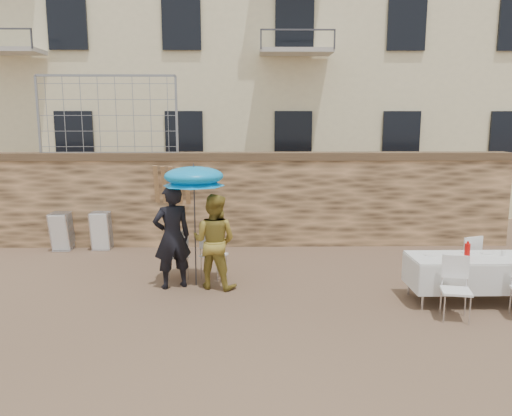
{
  "coord_description": "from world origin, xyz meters",
  "views": [
    {
      "loc": [
        0.23,
        -6.84,
        3.01
      ],
      "look_at": [
        0.4,
        2.2,
        1.4
      ],
      "focal_mm": 35.0,
      "sensor_mm": 36.0,
      "label": 1
    }
  ],
  "objects_px": {
    "man_suit": "(172,237)",
    "chair_stack_left": "(65,229)",
    "umbrella": "(194,180)",
    "soda_bottle": "(467,252)",
    "couple_chair_right": "(214,253)",
    "table_chair_back": "(464,260)",
    "banquet_table": "(474,259)",
    "table_chair_front_left": "(456,289)",
    "couple_chair_left": "(177,254)",
    "woman_dress": "(214,241)",
    "chair_stack_right": "(103,229)"
  },
  "relations": [
    {
      "from": "man_suit",
      "to": "chair_stack_left",
      "type": "bearing_deg",
      "value": -68.07
    },
    {
      "from": "umbrella",
      "to": "soda_bottle",
      "type": "relative_size",
      "value": 7.96
    },
    {
      "from": "man_suit",
      "to": "umbrella",
      "type": "xyz_separation_m",
      "value": [
        0.4,
        0.1,
        1.02
      ]
    },
    {
      "from": "couple_chair_right",
      "to": "table_chair_back",
      "type": "relative_size",
      "value": 1.0
    },
    {
      "from": "banquet_table",
      "to": "table_chair_back",
      "type": "bearing_deg",
      "value": 75.96
    },
    {
      "from": "banquet_table",
      "to": "table_chair_front_left",
      "type": "bearing_deg",
      "value": -128.66
    },
    {
      "from": "couple_chair_left",
      "to": "table_chair_front_left",
      "type": "distance_m",
      "value": 4.97
    },
    {
      "from": "woman_dress",
      "to": "chair_stack_left",
      "type": "bearing_deg",
      "value": -17.69
    },
    {
      "from": "chair_stack_right",
      "to": "soda_bottle",
      "type": "bearing_deg",
      "value": -28.75
    },
    {
      "from": "table_chair_front_left",
      "to": "couple_chair_left",
      "type": "bearing_deg",
      "value": 167.45
    },
    {
      "from": "woman_dress",
      "to": "chair_stack_left",
      "type": "distance_m",
      "value": 4.69
    },
    {
      "from": "couple_chair_left",
      "to": "chair_stack_right",
      "type": "relative_size",
      "value": 1.04
    },
    {
      "from": "table_chair_front_left",
      "to": "chair_stack_right",
      "type": "xyz_separation_m",
      "value": [
        -6.55,
        4.41,
        -0.02
      ]
    },
    {
      "from": "couple_chair_left",
      "to": "chair_stack_left",
      "type": "height_order",
      "value": "couple_chair_left"
    },
    {
      "from": "woman_dress",
      "to": "table_chair_back",
      "type": "height_order",
      "value": "woman_dress"
    },
    {
      "from": "banquet_table",
      "to": "umbrella",
      "type": "bearing_deg",
      "value": 168.96
    },
    {
      "from": "couple_chair_right",
      "to": "chair_stack_left",
      "type": "bearing_deg",
      "value": -4.12
    },
    {
      "from": "woman_dress",
      "to": "couple_chair_left",
      "type": "distance_m",
      "value": 1.0
    },
    {
      "from": "chair_stack_left",
      "to": "chair_stack_right",
      "type": "height_order",
      "value": "same"
    },
    {
      "from": "umbrella",
      "to": "soda_bottle",
      "type": "height_order",
      "value": "umbrella"
    },
    {
      "from": "woman_dress",
      "to": "couple_chair_right",
      "type": "height_order",
      "value": "woman_dress"
    },
    {
      "from": "couple_chair_right",
      "to": "banquet_table",
      "type": "relative_size",
      "value": 0.46
    },
    {
      "from": "table_chair_front_left",
      "to": "soda_bottle",
      "type": "bearing_deg",
      "value": 68.96
    },
    {
      "from": "couple_chair_left",
      "to": "chair_stack_right",
      "type": "distance_m",
      "value": 3.08
    },
    {
      "from": "banquet_table",
      "to": "chair_stack_left",
      "type": "bearing_deg",
      "value": 155.53
    },
    {
      "from": "banquet_table",
      "to": "chair_stack_right",
      "type": "relative_size",
      "value": 2.28
    },
    {
      "from": "soda_bottle",
      "to": "chair_stack_left",
      "type": "relative_size",
      "value": 0.28
    },
    {
      "from": "table_chair_front_left",
      "to": "chair_stack_left",
      "type": "distance_m",
      "value": 8.66
    },
    {
      "from": "couple_chair_left",
      "to": "table_chair_back",
      "type": "distance_m",
      "value": 5.33
    },
    {
      "from": "man_suit",
      "to": "banquet_table",
      "type": "height_order",
      "value": "man_suit"
    },
    {
      "from": "table_chair_back",
      "to": "chair_stack_left",
      "type": "height_order",
      "value": "table_chair_back"
    },
    {
      "from": "table_chair_back",
      "to": "chair_stack_right",
      "type": "xyz_separation_m",
      "value": [
        -7.35,
        2.86,
        -0.02
      ]
    },
    {
      "from": "woman_dress",
      "to": "couple_chair_left",
      "type": "xyz_separation_m",
      "value": [
        -0.75,
        0.55,
        -0.38
      ]
    },
    {
      "from": "man_suit",
      "to": "woman_dress",
      "type": "distance_m",
      "value": 0.75
    },
    {
      "from": "woman_dress",
      "to": "banquet_table",
      "type": "distance_m",
      "value": 4.43
    },
    {
      "from": "man_suit",
      "to": "couple_chair_right",
      "type": "height_order",
      "value": "man_suit"
    },
    {
      "from": "table_chair_back",
      "to": "table_chair_front_left",
      "type": "bearing_deg",
      "value": 43.78
    },
    {
      "from": "couple_chair_left",
      "to": "umbrella",
      "type": "bearing_deg",
      "value": 117.25
    },
    {
      "from": "umbrella",
      "to": "banquet_table",
      "type": "height_order",
      "value": "umbrella"
    },
    {
      "from": "man_suit",
      "to": "umbrella",
      "type": "bearing_deg",
      "value": 169.91
    },
    {
      "from": "woman_dress",
      "to": "chair_stack_left",
      "type": "xyz_separation_m",
      "value": [
        -3.7,
        2.85,
        -0.4
      ]
    },
    {
      "from": "man_suit",
      "to": "table_chair_front_left",
      "type": "xyz_separation_m",
      "value": [
        4.5,
        -1.57,
        -0.46
      ]
    },
    {
      "from": "soda_bottle",
      "to": "chair_stack_left",
      "type": "bearing_deg",
      "value": 154.09
    },
    {
      "from": "banquet_table",
      "to": "man_suit",
      "type": "bearing_deg",
      "value": 170.9
    },
    {
      "from": "couple_chair_right",
      "to": "chair_stack_left",
      "type": "xyz_separation_m",
      "value": [
        -3.65,
        2.3,
        -0.02
      ]
    },
    {
      "from": "couple_chair_right",
      "to": "chair_stack_left",
      "type": "distance_m",
      "value": 4.32
    },
    {
      "from": "man_suit",
      "to": "soda_bottle",
      "type": "xyz_separation_m",
      "value": [
        4.9,
        -0.97,
        -0.03
      ]
    },
    {
      "from": "table_chair_front_left",
      "to": "table_chair_back",
      "type": "distance_m",
      "value": 1.74
    },
    {
      "from": "couple_chair_right",
      "to": "table_chair_front_left",
      "type": "relative_size",
      "value": 1.0
    },
    {
      "from": "man_suit",
      "to": "chair_stack_left",
      "type": "xyz_separation_m",
      "value": [
        -2.95,
        2.85,
        -0.48
      ]
    }
  ]
}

